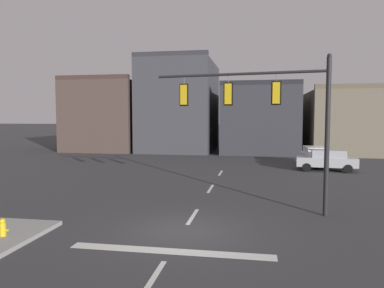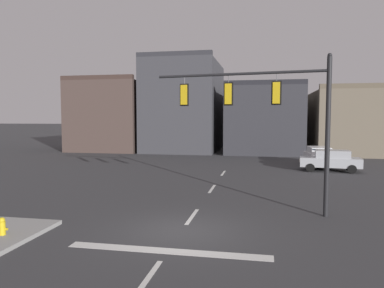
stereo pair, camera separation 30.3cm
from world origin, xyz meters
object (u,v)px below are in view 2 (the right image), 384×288
object	(u,v)px
car_lot_nearside	(331,160)
car_lot_middle	(319,156)
fire_hydrant	(2,230)
signal_mast_near_side	(267,106)

from	to	relation	value
car_lot_nearside	car_lot_middle	xyz separation A→B (m)	(-0.43, 3.17, 0.00)
car_lot_nearside	fire_hydrant	size ratio (longest dim) A/B	6.10
signal_mast_near_side	car_lot_nearside	world-z (taller)	signal_mast_near_side
car_lot_nearside	signal_mast_near_side	bearing A→B (deg)	-110.55
signal_mast_near_side	fire_hydrant	xyz separation A→B (m)	(-8.75, -5.41, -4.24)
car_lot_nearside	car_lot_middle	size ratio (longest dim) A/B	1.01
signal_mast_near_side	car_lot_middle	bearing A→B (deg)	74.57
signal_mast_near_side	fire_hydrant	bearing A→B (deg)	-148.25
car_lot_nearside	fire_hydrant	bearing A→B (deg)	-126.37
signal_mast_near_side	car_lot_middle	world-z (taller)	signal_mast_near_side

